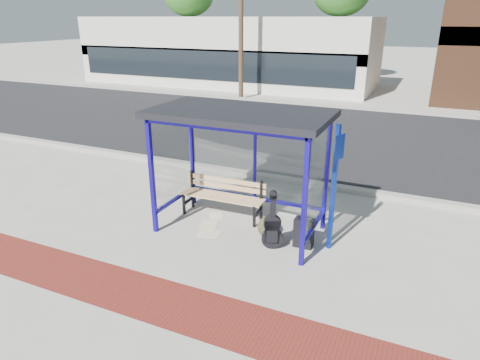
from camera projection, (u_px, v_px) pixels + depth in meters
The scene contains 17 objects.
ground at pixel (240, 229), 8.60m from camera, with size 120.00×120.00×0.00m, color #B2ADA0.
brick_paver_strip at pixel (168, 303), 6.39m from camera, with size 60.00×1.00×0.01m, color maroon.
curb_near at pixel (286, 180), 11.05m from camera, with size 60.00×0.25×0.12m, color gray.
street_asphalt at pixel (331, 135), 15.41m from camera, with size 60.00×10.00×0.00m, color black.
curb_far at pixel (357, 108), 19.73m from camera, with size 60.00×0.25×0.12m, color gray.
far_sidewalk at pixel (363, 102), 21.36m from camera, with size 60.00×4.00×0.01m, color #B2ADA0.
bus_shelter at pixel (241, 128), 7.92m from camera, with size 3.30×1.80×2.42m.
storefront_white at pixel (227, 51), 26.65m from camera, with size 18.00×6.04×4.00m.
utility_pole_west at pixel (241, 14), 20.84m from camera, with size 1.60×0.24×8.00m.
bench at pixel (223, 194), 9.05m from camera, with size 1.84×0.50×0.86m.
guitar_bag at pixel (272, 229), 7.79m from camera, with size 0.40×0.24×1.07m.
suitcase at pixel (304, 233), 7.87m from camera, with size 0.35×0.23×0.61m.
backpack at pixel (266, 228), 8.25m from camera, with size 0.40×0.38×0.41m.
sign_post at pixel (335, 182), 7.44m from camera, with size 0.14×0.28×2.34m.
newspaper_a at pixel (216, 215), 9.20m from camera, with size 0.36×0.28×0.01m, color white.
newspaper_b at pixel (209, 234), 8.42m from camera, with size 0.41×0.33×0.01m, color white.
newspaper_c at pixel (209, 225), 8.79m from camera, with size 0.43×0.34×0.01m, color white.
Camera 1 is at (3.16, -6.99, 4.01)m, focal length 32.00 mm.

